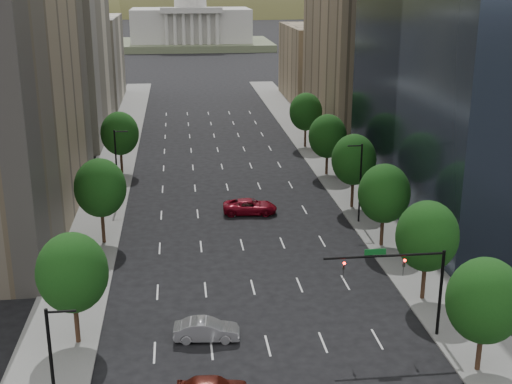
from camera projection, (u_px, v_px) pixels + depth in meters
name	position (u px, v px, depth m)	size (l,w,h in m)	color
sidewalk_left	(98.00, 217.00, 77.06)	(6.00, 200.00, 0.15)	slate
sidewalk_right	(364.00, 207.00, 80.48)	(6.00, 200.00, 0.15)	slate
midrise_cream_left	(59.00, 31.00, 111.42)	(14.00, 30.00, 35.00)	beige
filler_left	(87.00, 60.00, 145.23)	(14.00, 26.00, 18.00)	beige
parking_tan_right	(360.00, 45.00, 114.85)	(14.00, 30.00, 30.00)	#8C7759
filler_right	(319.00, 63.00, 148.21)	(14.00, 26.00, 16.00)	#8C7759
tree_right_0	(485.00, 301.00, 45.57)	(5.20, 5.20, 8.39)	#382316
tree_right_1	(427.00, 236.00, 55.88)	(5.20, 5.20, 8.75)	#382316
tree_right_2	(384.00, 194.00, 67.28)	(5.20, 5.20, 8.61)	#382316
tree_right_3	(354.00, 160.00, 78.55)	(5.20, 5.20, 8.89)	#382316
tree_right_4	(328.00, 136.00, 91.93)	(5.20, 5.20, 8.46)	#382316
tree_right_5	(306.00, 112.00, 106.98)	(5.20, 5.20, 8.75)	#382316
tree_left_0	(72.00, 273.00, 49.01)	(5.20, 5.20, 8.75)	#382316
tree_left_1	(100.00, 188.00, 67.87)	(5.20, 5.20, 8.97)	#382316
tree_left_2	(120.00, 134.00, 92.56)	(5.20, 5.20, 8.68)	#382316
streetlight_rn	(360.00, 181.00, 74.07)	(1.70, 0.20, 9.00)	black
streetlight_ls	(54.00, 376.00, 37.99)	(1.70, 0.20, 9.00)	black
streetlight_ln	(117.00, 164.00, 80.57)	(1.70, 0.20, 9.00)	black
traffic_signal	(410.00, 275.00, 49.99)	(9.12, 0.40, 7.38)	black
capitol	(191.00, 25.00, 255.73)	(60.00, 40.00, 35.20)	#596647
foothills	(222.00, 51.00, 604.56)	(720.00, 413.00, 263.00)	olive
car_silver	(207.00, 330.00, 51.03)	(1.73, 4.95, 1.63)	#98989D
car_red_far	(250.00, 206.00, 78.17)	(2.86, 6.19, 1.72)	maroon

